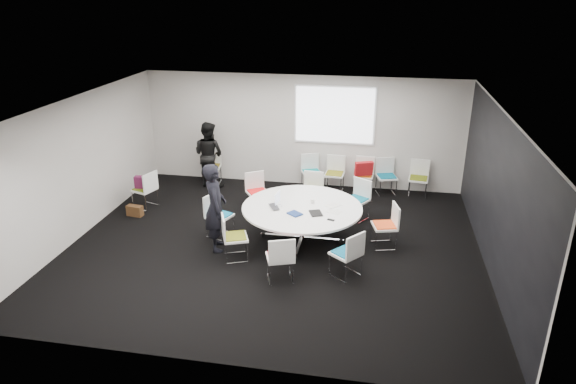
% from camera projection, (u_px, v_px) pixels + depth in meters
% --- Properties ---
extents(room_shell, '(8.08, 7.08, 2.88)m').
position_uv_depth(room_shell, '(279.00, 180.00, 9.65)').
color(room_shell, black).
rests_on(room_shell, ground).
extents(conference_table, '(2.39, 2.39, 0.73)m').
position_uv_depth(conference_table, '(302.00, 215.00, 10.21)').
color(conference_table, silver).
rests_on(conference_table, ground).
extents(projection_screen, '(1.90, 0.03, 1.35)m').
position_uv_depth(projection_screen, '(335.00, 115.00, 12.52)').
color(projection_screen, white).
rests_on(projection_screen, room_shell).
extents(chair_ring_a, '(0.55, 0.56, 0.88)m').
position_uv_depth(chair_ring_a, '(384.00, 234.00, 10.05)').
color(chair_ring_a, silver).
rests_on(chair_ring_a, ground).
extents(chair_ring_b, '(0.63, 0.62, 0.88)m').
position_uv_depth(chair_ring_b, '(357.00, 207.00, 11.26)').
color(chair_ring_b, silver).
rests_on(chair_ring_b, ground).
extents(chair_ring_c, '(0.49, 0.48, 0.88)m').
position_uv_depth(chair_ring_c, '(312.00, 199.00, 11.68)').
color(chair_ring_c, silver).
rests_on(chair_ring_c, ground).
extents(chair_ring_d, '(0.63, 0.63, 0.88)m').
position_uv_depth(chair_ring_d, '(258.00, 199.00, 11.67)').
color(chair_ring_d, silver).
rests_on(chair_ring_d, ground).
extents(chair_ring_e, '(0.59, 0.59, 0.88)m').
position_uv_depth(chair_ring_e, '(219.00, 223.00, 10.49)').
color(chair_ring_e, silver).
rests_on(chair_ring_e, ground).
extents(chair_ring_f, '(0.59, 0.59, 0.88)m').
position_uv_depth(chair_ring_f, '(235.00, 245.00, 9.60)').
color(chair_ring_f, silver).
rests_on(chair_ring_f, ground).
extents(chair_ring_g, '(0.58, 0.58, 0.88)m').
position_uv_depth(chair_ring_g, '(280.00, 266.00, 8.89)').
color(chair_ring_g, silver).
rests_on(chair_ring_g, ground).
extents(chair_ring_h, '(0.64, 0.64, 0.88)m').
position_uv_depth(chair_ring_h, '(346.00, 262.00, 9.02)').
color(chair_ring_h, silver).
rests_on(chair_ring_h, ground).
extents(chair_back_a, '(0.60, 0.59, 0.88)m').
position_uv_depth(chair_back_a, '(311.00, 179.00, 12.91)').
color(chair_back_a, silver).
rests_on(chair_back_a, ground).
extents(chair_back_b, '(0.49, 0.48, 0.88)m').
position_uv_depth(chair_back_b, '(334.00, 180.00, 12.80)').
color(chair_back_b, silver).
rests_on(chair_back_b, ground).
extents(chair_back_c, '(0.49, 0.48, 0.88)m').
position_uv_depth(chair_back_c, '(363.00, 182.00, 12.71)').
color(chair_back_c, silver).
rests_on(chair_back_c, ground).
extents(chair_back_d, '(0.56, 0.56, 0.88)m').
position_uv_depth(chair_back_d, '(386.00, 183.00, 12.61)').
color(chair_back_d, silver).
rests_on(chair_back_d, ground).
extents(chair_back_e, '(0.51, 0.50, 0.88)m').
position_uv_depth(chair_back_e, '(418.00, 185.00, 12.49)').
color(chair_back_e, silver).
rests_on(chair_back_e, ground).
extents(chair_spare_left, '(0.57, 0.58, 0.88)m').
position_uv_depth(chair_spare_left, '(146.00, 196.00, 11.84)').
color(chair_spare_left, silver).
rests_on(chair_spare_left, ground).
extents(chair_person_back, '(0.51, 0.50, 0.88)m').
position_uv_depth(chair_person_back, '(212.00, 173.00, 13.31)').
color(chair_person_back, silver).
rests_on(chair_person_back, ground).
extents(person_main, '(0.61, 0.74, 1.75)m').
position_uv_depth(person_main, '(215.00, 207.00, 9.76)').
color(person_main, black).
rests_on(person_main, ground).
extents(person_back, '(0.97, 0.86, 1.67)m').
position_uv_depth(person_back, '(209.00, 154.00, 12.95)').
color(person_back, black).
rests_on(person_back, ground).
extents(laptop, '(0.36, 0.42, 0.03)m').
position_uv_depth(laptop, '(277.00, 207.00, 10.11)').
color(laptop, '#333338').
rests_on(laptop, conference_table).
extents(laptop_lid, '(0.05, 0.30, 0.22)m').
position_uv_depth(laptop_lid, '(278.00, 198.00, 10.24)').
color(laptop_lid, silver).
rests_on(laptop_lid, conference_table).
extents(notebook_black, '(0.31, 0.36, 0.02)m').
position_uv_depth(notebook_black, '(316.00, 213.00, 9.83)').
color(notebook_black, black).
rests_on(notebook_black, conference_table).
extents(tablet_folio, '(0.33, 0.32, 0.03)m').
position_uv_depth(tablet_folio, '(295.00, 214.00, 9.80)').
color(tablet_folio, navy).
rests_on(tablet_folio, conference_table).
extents(papers_right, '(0.35, 0.36, 0.00)m').
position_uv_depth(papers_right, '(333.00, 205.00, 10.20)').
color(papers_right, silver).
rests_on(papers_right, conference_table).
extents(papers_front, '(0.35, 0.30, 0.00)m').
position_uv_depth(papers_front, '(333.00, 211.00, 9.93)').
color(papers_front, silver).
rests_on(papers_front, conference_table).
extents(cup, '(0.08, 0.08, 0.09)m').
position_uv_depth(cup, '(312.00, 201.00, 10.30)').
color(cup, white).
rests_on(cup, conference_table).
extents(phone, '(0.15, 0.11, 0.01)m').
position_uv_depth(phone, '(331.00, 220.00, 9.57)').
color(phone, black).
rests_on(phone, conference_table).
extents(maroon_bag, '(0.41, 0.17, 0.28)m').
position_uv_depth(maroon_bag, '(144.00, 182.00, 11.71)').
color(maroon_bag, '#58173A').
rests_on(maroon_bag, chair_spare_left).
extents(brown_bag, '(0.38, 0.21, 0.24)m').
position_uv_depth(brown_bag, '(135.00, 211.00, 11.46)').
color(brown_bag, '#432A15').
rests_on(brown_bag, ground).
extents(red_jacket, '(0.47, 0.30, 0.36)m').
position_uv_depth(red_jacket, '(364.00, 169.00, 12.34)').
color(red_jacket, '#AA1419').
rests_on(red_jacket, chair_back_c).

